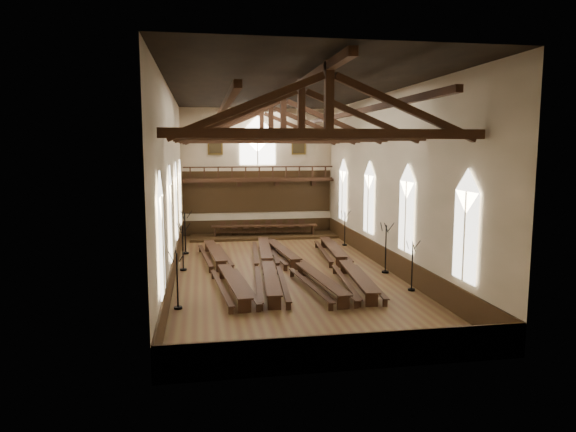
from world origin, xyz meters
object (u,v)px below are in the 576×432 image
refectory_row_d (344,262)px  candelabrum_left_far (185,241)px  candelabrum_left_mid (183,256)px  refectory_row_a (222,266)px  candelabrum_right_mid (386,258)px  high_table (264,227)px  candelabrum_right_far (345,235)px  refectory_row_b (268,263)px  candelabrum_right_near (412,276)px  candelabrum_left_near (178,291)px  refectory_row_c (298,264)px  dais (264,236)px

refectory_row_d → candelabrum_left_far: bearing=145.4°
refectory_row_d → candelabrum_left_mid: candelabrum_left_mid is taller
refectory_row_a → candelabrum_right_mid: candelabrum_right_mid is taller
high_table → candelabrum_right_mid: bearing=-67.3°
candelabrum_left_mid → candelabrum_left_far: bearing=90.0°
candelabrum_left_far → candelabrum_right_far: (11.10, 1.11, -0.12)m
refectory_row_d → refectory_row_a: bearing=179.4°
refectory_row_b → candelabrum_left_mid: size_ratio=5.22×
refectory_row_a → candelabrum_right_near: 10.09m
refectory_row_b → candelabrum_right_near: 8.07m
refectory_row_a → candelabrum_left_near: (-2.14, -5.64, 0.27)m
refectory_row_b → candelabrum_right_near: (6.42, -4.89, 0.22)m
refectory_row_c → candelabrum_left_far: size_ratio=4.89×
candelabrum_right_mid → candelabrum_right_far: 8.23m
refectory_row_a → refectory_row_b: size_ratio=0.99×
refectory_row_d → candelabrum_right_near: candelabrum_right_near is taller
refectory_row_b → high_table: size_ratio=1.73×
dais → candelabrum_right_far: bearing=-39.3°
candelabrum_left_mid → candelabrum_left_far: (0.00, 4.64, 0.05)m
candelabrum_right_far → dais: bearing=140.7°
refectory_row_a → candelabrum_left_mid: bearing=145.5°
candelabrum_left_far → refectory_row_d: bearing=-34.6°
high_table → candelabrum_left_mid: 11.63m
candelabrum_left_near → candelabrum_right_mid: 12.03m
high_table → candelabrum_right_far: size_ratio=3.29×
candelabrum_left_mid → candelabrum_right_far: 12.50m
candelabrum_right_far → refectory_row_b: bearing=-132.6°
refectory_row_d → candelabrum_right_mid: candelabrum_right_mid is taller
refectory_row_d → candelabrum_right_far: bearing=73.7°
refectory_row_a → candelabrum_right_near: candelabrum_right_near is taller
candelabrum_right_far → high_table: bearing=140.7°
candelabrum_right_far → candelabrum_right_mid: bearing=-90.0°
candelabrum_left_mid → candelabrum_left_near: bearing=-90.0°
refectory_row_b → candelabrum_right_mid: size_ratio=5.02×
refectory_row_d → dais: (-3.11, 11.59, -0.42)m
refectory_row_a → candelabrum_left_mid: (-2.14, 1.47, 0.31)m
dais → candelabrum_left_near: size_ratio=4.40×
refectory_row_b → candelabrum_right_near: bearing=-37.3°
refectory_row_d → candelabrum_left_far: 10.90m
candelabrum_left_near → candelabrum_right_mid: candelabrum_right_mid is taller
refectory_row_b → refectory_row_d: 4.29m
high_table → candelabrum_left_mid: size_ratio=3.01×
refectory_row_d → high_table: size_ratio=1.71×
refectory_row_b → refectory_row_a: bearing=-174.1°
refectory_row_a → refectory_row_d: 6.82m
candelabrum_left_near → candelabrum_left_mid: (-0.00, 7.11, 0.04)m
dais → candelabrum_left_near: candelabrum_left_near is taller
refectory_row_c → candelabrum_right_mid: 4.85m
dais → candelabrum_right_far: candelabrum_right_far is taller
refectory_row_b → candelabrum_right_far: 9.47m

